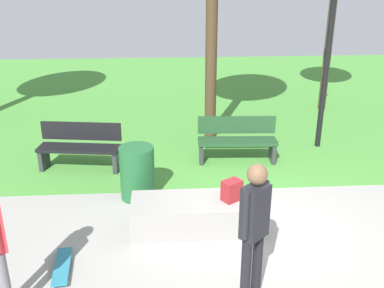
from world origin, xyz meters
name	(u,v)px	position (x,y,z in m)	size (l,w,h in m)	color
ground_plane	(268,229)	(0.00, 0.00, 0.00)	(28.00, 28.00, 0.00)	gray
grass_lawn	(213,95)	(0.00, 7.66, 0.00)	(26.60, 12.68, 0.01)	#478C38
concrete_ledge	(195,214)	(-1.13, 0.11, 0.24)	(1.93, 0.77, 0.48)	gray
backpack_on_ledge	(232,190)	(-0.57, 0.09, 0.64)	(0.28, 0.20, 0.32)	maroon
skater_performing_trick	(254,223)	(-0.56, -1.46, 1.04)	(0.37, 0.36, 1.77)	black
skateboard_by_ledge	(62,266)	(-2.96, -0.80, 0.06)	(0.28, 0.82, 0.08)	teal
park_bench_near_path	(237,139)	(-0.08, 2.61, 0.48)	(1.62, 0.55, 0.91)	#1E4223
park_bench_center_lawn	(80,145)	(-3.23, 2.45, 0.48)	(1.65, 0.69, 0.91)	black
lamp_post	(331,21)	(1.87, 3.28, 2.73)	(0.28, 0.28, 4.53)	black
trash_bin	(137,173)	(-2.04, 1.16, 0.47)	(0.60, 0.60, 0.94)	#1E592D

